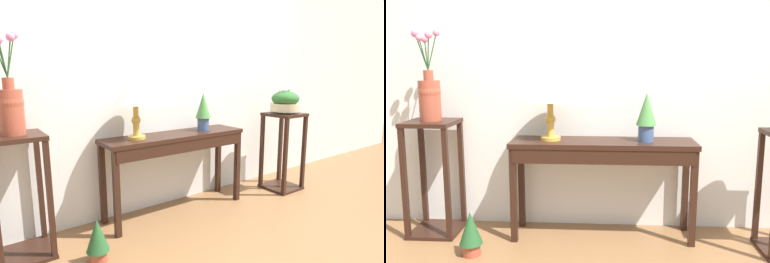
# 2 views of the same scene
# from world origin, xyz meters

# --- Properties ---
(back_wall_with_art) EXTENTS (9.00, 0.10, 2.80)m
(back_wall_with_art) POSITION_xyz_m (0.00, 1.56, 1.40)
(back_wall_with_art) COLOR silver
(back_wall_with_art) RESTS_ON ground
(console_table) EXTENTS (1.32, 0.35, 0.72)m
(console_table) POSITION_xyz_m (-0.09, 1.27, 0.61)
(console_table) COLOR black
(console_table) RESTS_ON ground
(table_lamp) EXTENTS (0.34, 0.34, 0.51)m
(table_lamp) POSITION_xyz_m (-0.47, 1.30, 1.10)
(table_lamp) COLOR gold
(table_lamp) RESTS_ON console_table
(potted_plant_on_console) EXTENTS (0.14, 0.14, 0.35)m
(potted_plant_on_console) POSITION_xyz_m (0.21, 1.29, 0.91)
(potted_plant_on_console) COLOR #3D5684
(potted_plant_on_console) RESTS_ON console_table
(pedestal_stand_left) EXTENTS (0.35, 0.35, 0.86)m
(pedestal_stand_left) POSITION_xyz_m (-1.34, 1.29, 0.43)
(pedestal_stand_left) COLOR black
(pedestal_stand_left) RESTS_ON ground
(flower_vase_tall_left) EXTENTS (0.18, 0.16, 0.65)m
(flower_vase_tall_left) POSITION_xyz_m (-1.34, 1.29, 1.05)
(flower_vase_tall_left) COLOR #9E4733
(flower_vase_tall_left) RESTS_ON pedestal_stand_left
(pedestal_stand_right) EXTENTS (0.35, 0.35, 0.83)m
(pedestal_stand_right) POSITION_xyz_m (1.16, 1.10, 0.42)
(pedestal_stand_right) COLOR black
(pedestal_stand_right) RESTS_ON ground
(planter_bowl_wide_right) EXTENTS (0.30, 0.30, 0.28)m
(planter_bowl_wide_right) POSITION_xyz_m (1.16, 1.10, 0.95)
(planter_bowl_wide_right) COLOR beige
(planter_bowl_wide_right) RESTS_ON pedestal_stand_right
(potted_plant_floor) EXTENTS (0.15, 0.15, 0.31)m
(potted_plant_floor) POSITION_xyz_m (-0.96, 0.92, 0.17)
(potted_plant_floor) COLOR #9E4733
(potted_plant_floor) RESTS_ON ground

